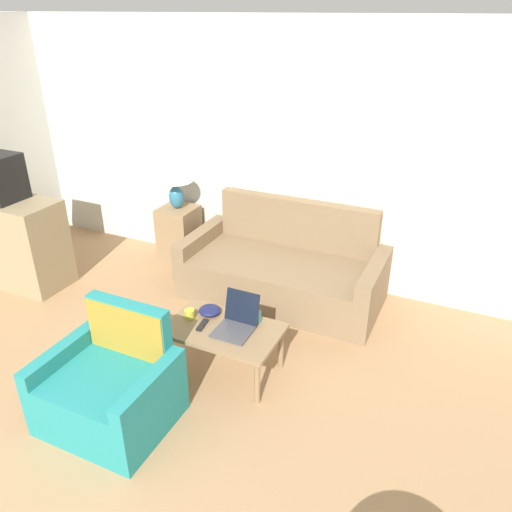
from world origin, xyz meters
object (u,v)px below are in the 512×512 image
object	(u,v)px
snack_bowl	(210,310)
cup_yellow	(190,314)
table_lamp	(175,178)
armchair	(113,388)
coffee_table	(224,333)
cup_navy	(257,316)
tv_remote	(202,325)
laptop	(236,322)
couch	(284,271)

from	to	relation	value
snack_bowl	cup_yellow	bearing A→B (deg)	-132.91
table_lamp	snack_bowl	world-z (taller)	table_lamp
armchair	coffee_table	size ratio (longest dim) A/B	0.96
coffee_table	table_lamp	bearing A→B (deg)	132.70
armchair	cup_navy	xyz separation A→B (m)	(0.66, 0.97, 0.20)
armchair	tv_remote	size ratio (longest dim) A/B	5.54
table_lamp	cup_navy	xyz separation A→B (m)	(1.57, -1.30, -0.55)
table_lamp	coffee_table	xyz separation A→B (m)	(1.38, -1.49, -0.65)
cup_navy	tv_remote	xyz separation A→B (m)	(-0.36, -0.24, -0.04)
cup_yellow	tv_remote	world-z (taller)	cup_yellow
laptop	snack_bowl	bearing A→B (deg)	161.91
table_lamp	tv_remote	distance (m)	2.05
laptop	cup_navy	distance (m)	0.19
table_lamp	tv_remote	bearing A→B (deg)	-51.72
coffee_table	armchair	bearing A→B (deg)	-120.78
cup_yellow	tv_remote	size ratio (longest dim) A/B	0.52
coffee_table	snack_bowl	xyz separation A→B (m)	(-0.20, 0.13, 0.08)
laptop	cup_yellow	size ratio (longest dim) A/B	4.07
table_lamp	laptop	world-z (taller)	table_lamp
armchair	table_lamp	bearing A→B (deg)	111.86
couch	table_lamp	world-z (taller)	table_lamp
laptop	cup_yellow	bearing A→B (deg)	-176.13
table_lamp	tv_remote	xyz separation A→B (m)	(1.21, -1.54, -0.59)
cup_navy	cup_yellow	bearing A→B (deg)	-159.91
coffee_table	cup_navy	xyz separation A→B (m)	(0.19, 0.19, 0.10)
couch	coffee_table	size ratio (longest dim) A/B	2.20
coffee_table	tv_remote	distance (m)	0.18
snack_bowl	coffee_table	bearing A→B (deg)	-33.72
armchair	cup_yellow	bearing A→B (deg)	78.98
coffee_table	laptop	bearing A→B (deg)	20.60
table_lamp	cup_navy	size ratio (longest dim) A/B	5.02
cup_navy	cup_yellow	distance (m)	0.54
cup_navy	cup_yellow	xyz separation A→B (m)	(-0.51, -0.18, -0.01)
couch	tv_remote	bearing A→B (deg)	-95.96
snack_bowl	table_lamp	bearing A→B (deg)	130.93
coffee_table	cup_navy	distance (m)	0.29
cup_navy	snack_bowl	xyz separation A→B (m)	(-0.39, -0.06, -0.02)
armchair	coffee_table	xyz separation A→B (m)	(0.47, 0.78, 0.10)
couch	laptop	bearing A→B (deg)	-84.79
cup_yellow	snack_bowl	size ratio (longest dim) A/B	0.45
table_lamp	coffee_table	distance (m)	2.13
armchair	snack_bowl	distance (m)	0.97
cup_navy	snack_bowl	world-z (taller)	cup_navy
cup_navy	tv_remote	world-z (taller)	cup_navy
table_lamp	cup_navy	world-z (taller)	table_lamp
table_lamp	snack_bowl	xyz separation A→B (m)	(1.18, -1.36, -0.57)
couch	snack_bowl	distance (m)	1.21
cup_navy	tv_remote	bearing A→B (deg)	-146.40
table_lamp	cup_navy	bearing A→B (deg)	-39.58
armchair	table_lamp	size ratio (longest dim) A/B	1.74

